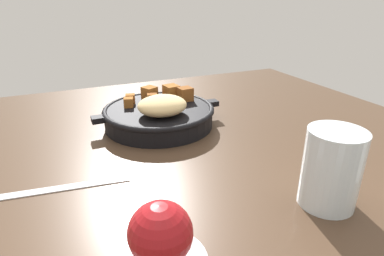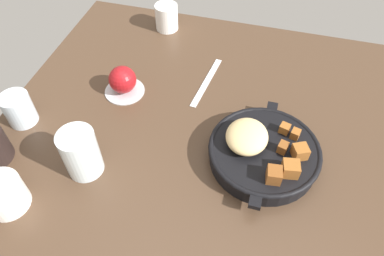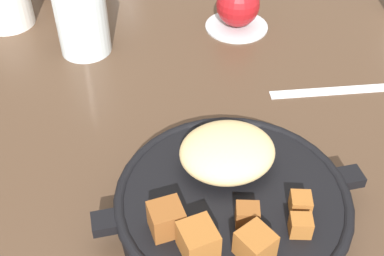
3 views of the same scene
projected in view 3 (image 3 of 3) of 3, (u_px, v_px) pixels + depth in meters
ground_plane at (177, 148)px, 63.25cm from camera, size 108.47×101.47×2.40cm
cast_iron_skillet at (231, 200)px, 51.60cm from camera, size 28.66×24.32×8.09cm
saucer_plate at (237, 26)px, 82.45cm from camera, size 10.34×10.34×0.60cm
red_apple at (238, 5)px, 79.89cm from camera, size 7.02×7.02×7.02cm
butter_knife at (340, 90)px, 69.81cm from camera, size 19.94×4.00×0.36cm
water_glass_tall at (82, 18)px, 73.92cm from camera, size 7.71×7.71×11.12cm
ceramic_mug_white at (5, 4)px, 81.26cm from camera, size 8.42×8.42×7.03cm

